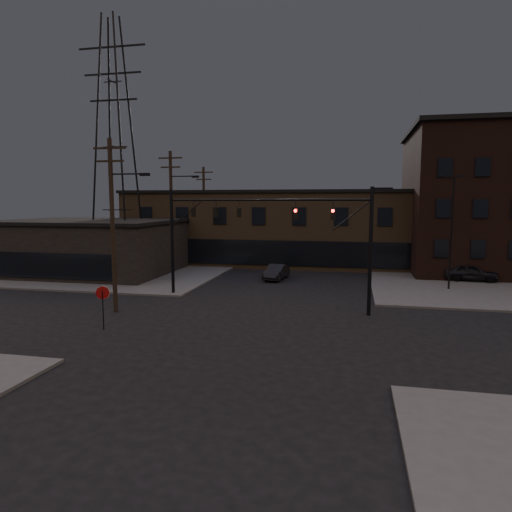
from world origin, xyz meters
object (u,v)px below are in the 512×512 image
at_px(traffic_signal_far, 188,229).
at_px(parked_car_lot_a, 471,272).
at_px(stop_sign, 103,297).
at_px(car_crossing, 277,272).
at_px(traffic_signal_near, 352,237).

xyz_separation_m(traffic_signal_far, parked_car_lot_a, (22.34, 10.36, -4.09)).
bearing_deg(parked_car_lot_a, traffic_signal_far, 120.37).
relative_size(stop_sign, car_crossing, 0.59).
xyz_separation_m(traffic_signal_near, car_crossing, (-6.72, 11.86, -4.24)).
relative_size(traffic_signal_far, stop_sign, 3.23).
relative_size(traffic_signal_near, traffic_signal_far, 1.00).
bearing_deg(car_crossing, stop_sign, -102.71).
distance_m(traffic_signal_near, traffic_signal_far, 12.57).
bearing_deg(traffic_signal_near, stop_sign, -154.10).
xyz_separation_m(traffic_signal_near, stop_sign, (-13.36, -6.49, -3.09)).
height_order(traffic_signal_far, parked_car_lot_a, traffic_signal_far).
bearing_deg(traffic_signal_far, stop_sign, -97.32).
distance_m(traffic_signal_far, car_crossing, 10.83).
relative_size(traffic_signal_far, car_crossing, 1.91).
xyz_separation_m(parked_car_lot_a, car_crossing, (-16.98, -2.00, -0.23)).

